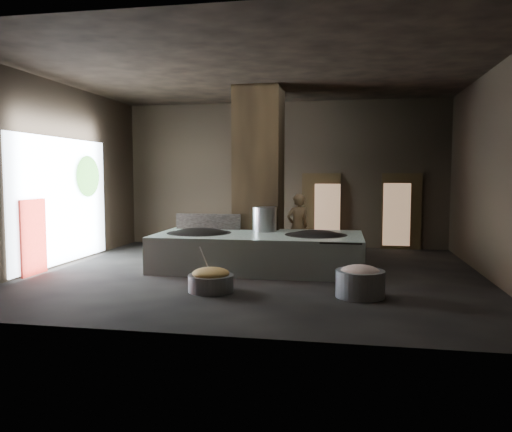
% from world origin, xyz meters
% --- Properties ---
extents(floor, '(10.00, 9.00, 0.10)m').
position_xyz_m(floor, '(0.00, 0.00, -0.05)').
color(floor, black).
rests_on(floor, ground).
extents(ceiling, '(10.00, 9.00, 0.10)m').
position_xyz_m(ceiling, '(0.00, 0.00, 4.55)').
color(ceiling, black).
rests_on(ceiling, back_wall).
extents(back_wall, '(10.00, 0.10, 4.50)m').
position_xyz_m(back_wall, '(0.00, 4.55, 2.25)').
color(back_wall, black).
rests_on(back_wall, ground).
extents(front_wall, '(10.00, 0.10, 4.50)m').
position_xyz_m(front_wall, '(0.00, -4.55, 2.25)').
color(front_wall, black).
rests_on(front_wall, ground).
extents(left_wall, '(0.10, 9.00, 4.50)m').
position_xyz_m(left_wall, '(-5.05, 0.00, 2.25)').
color(left_wall, black).
rests_on(left_wall, ground).
extents(right_wall, '(0.10, 9.00, 4.50)m').
position_xyz_m(right_wall, '(5.05, 0.00, 2.25)').
color(right_wall, black).
rests_on(right_wall, ground).
extents(pillar, '(1.20, 1.20, 4.50)m').
position_xyz_m(pillar, '(-0.30, 1.90, 2.25)').
color(pillar, black).
rests_on(pillar, ground).
extents(hearth_platform, '(4.89, 2.39, 0.85)m').
position_xyz_m(hearth_platform, '(-0.05, 0.50, 0.42)').
color(hearth_platform, silver).
rests_on(hearth_platform, ground).
extents(platform_cap, '(4.75, 2.28, 0.03)m').
position_xyz_m(platform_cap, '(-0.05, 0.50, 0.82)').
color(platform_cap, black).
rests_on(platform_cap, hearth_platform).
extents(wok_left, '(1.53, 1.53, 0.42)m').
position_xyz_m(wok_left, '(-1.50, 0.45, 0.75)').
color(wok_left, black).
rests_on(wok_left, hearth_platform).
extents(wok_left_rim, '(1.56, 1.56, 0.05)m').
position_xyz_m(wok_left_rim, '(-1.50, 0.45, 0.82)').
color(wok_left_rim, black).
rests_on(wok_left_rim, hearth_platform).
extents(wok_right, '(1.43, 1.43, 0.40)m').
position_xyz_m(wok_right, '(1.30, 0.55, 0.75)').
color(wok_right, black).
rests_on(wok_right, hearth_platform).
extents(wok_right_rim, '(1.46, 1.46, 0.05)m').
position_xyz_m(wok_right_rim, '(1.30, 0.55, 0.82)').
color(wok_right_rim, black).
rests_on(wok_right_rim, hearth_platform).
extents(stock_pot, '(0.59, 0.59, 0.63)m').
position_xyz_m(stock_pot, '(-0.00, 1.05, 1.13)').
color(stock_pot, '#A2A6AA').
rests_on(stock_pot, hearth_platform).
extents(splash_guard, '(1.69, 0.09, 0.42)m').
position_xyz_m(splash_guard, '(-1.50, 1.25, 1.03)').
color(splash_guard, black).
rests_on(splash_guard, hearth_platform).
extents(cook, '(0.76, 0.69, 1.74)m').
position_xyz_m(cook, '(0.72, 2.02, 0.87)').
color(cook, '#A07C51').
rests_on(cook, ground).
extents(veg_basin, '(0.91, 0.91, 0.32)m').
position_xyz_m(veg_basin, '(-0.55, -1.92, 0.16)').
color(veg_basin, slate).
rests_on(veg_basin, ground).
extents(veg_fill, '(0.72, 0.72, 0.22)m').
position_xyz_m(veg_fill, '(-0.55, -1.92, 0.35)').
color(veg_fill, olive).
rests_on(veg_fill, veg_basin).
extents(ladle, '(0.18, 0.32, 0.62)m').
position_xyz_m(ladle, '(-0.70, -1.77, 0.55)').
color(ladle, '#A2A6AA').
rests_on(ladle, veg_basin).
extents(meat_basin, '(1.12, 1.12, 0.49)m').
position_xyz_m(meat_basin, '(2.26, -1.84, 0.25)').
color(meat_basin, slate).
rests_on(meat_basin, ground).
extents(meat_fill, '(0.74, 0.74, 0.28)m').
position_xyz_m(meat_fill, '(2.26, -1.84, 0.45)').
color(meat_fill, tan).
rests_on(meat_fill, meat_basin).
extents(doorway_near, '(1.18, 0.08, 2.38)m').
position_xyz_m(doorway_near, '(1.20, 4.45, 1.10)').
color(doorway_near, black).
rests_on(doorway_near, ground).
extents(doorway_near_glow, '(0.78, 0.04, 1.84)m').
position_xyz_m(doorway_near_glow, '(1.40, 4.31, 1.05)').
color(doorway_near_glow, '#8C6647').
rests_on(doorway_near_glow, ground).
extents(doorway_far, '(1.18, 0.08, 2.38)m').
position_xyz_m(doorway_far, '(3.60, 4.45, 1.10)').
color(doorway_far, black).
rests_on(doorway_far, ground).
extents(doorway_far_glow, '(0.80, 0.04, 1.89)m').
position_xyz_m(doorway_far_glow, '(3.46, 4.40, 1.05)').
color(doorway_far_glow, '#8C6647').
rests_on(doorway_far_glow, ground).
extents(left_opening, '(0.04, 4.20, 3.10)m').
position_xyz_m(left_opening, '(-4.95, 0.20, 1.60)').
color(left_opening, white).
rests_on(left_opening, ground).
extents(pavilion_sliver, '(0.05, 0.90, 1.70)m').
position_xyz_m(pavilion_sliver, '(-4.88, -1.10, 0.85)').
color(pavilion_sliver, maroon).
rests_on(pavilion_sliver, ground).
extents(tree_silhouette, '(0.28, 1.10, 1.10)m').
position_xyz_m(tree_silhouette, '(-4.85, 1.30, 2.20)').
color(tree_silhouette, '#194714').
rests_on(tree_silhouette, left_opening).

